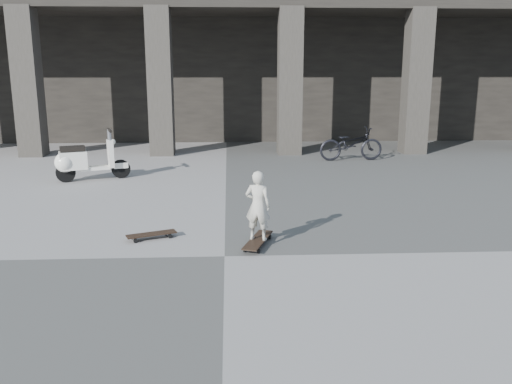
{
  "coord_description": "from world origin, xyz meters",
  "views": [
    {
      "loc": [
        0.07,
        -6.75,
        2.44
      ],
      "look_at": [
        0.46,
        0.92,
        0.65
      ],
      "focal_mm": 38.0,
      "sensor_mm": 36.0,
      "label": 1
    }
  ],
  "objects_px": {
    "skateboard_spare": "(152,235)",
    "bicycle": "(351,144)",
    "child": "(258,206)",
    "scooter": "(80,161)",
    "longboard": "(258,241)"
  },
  "relations": [
    {
      "from": "skateboard_spare",
      "to": "bicycle",
      "type": "bearing_deg",
      "value": 33.92
    },
    {
      "from": "child",
      "to": "bicycle",
      "type": "height_order",
      "value": "child"
    },
    {
      "from": "scooter",
      "to": "longboard",
      "type": "bearing_deg",
      "value": -71.16
    },
    {
      "from": "child",
      "to": "scooter",
      "type": "height_order",
      "value": "scooter"
    },
    {
      "from": "bicycle",
      "to": "skateboard_spare",
      "type": "bearing_deg",
      "value": 142.4
    },
    {
      "from": "skateboard_spare",
      "to": "scooter",
      "type": "height_order",
      "value": "scooter"
    },
    {
      "from": "longboard",
      "to": "skateboard_spare",
      "type": "height_order",
      "value": "longboard"
    },
    {
      "from": "skateboard_spare",
      "to": "child",
      "type": "xyz_separation_m",
      "value": [
        1.52,
        -0.37,
        0.51
      ]
    },
    {
      "from": "longboard",
      "to": "child",
      "type": "relative_size",
      "value": 0.95
    },
    {
      "from": "scooter",
      "to": "bicycle",
      "type": "distance_m",
      "value": 6.86
    },
    {
      "from": "child",
      "to": "longboard",
      "type": "bearing_deg",
      "value": -117.41
    },
    {
      "from": "longboard",
      "to": "scooter",
      "type": "height_order",
      "value": "scooter"
    },
    {
      "from": "longboard",
      "to": "child",
      "type": "bearing_deg",
      "value": 153.36
    },
    {
      "from": "longboard",
      "to": "scooter",
      "type": "distance_m",
      "value": 5.82
    },
    {
      "from": "longboard",
      "to": "scooter",
      "type": "xyz_separation_m",
      "value": [
        -3.61,
        4.55,
        0.37
      ]
    }
  ]
}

